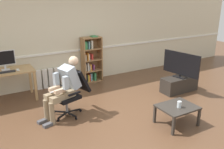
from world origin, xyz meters
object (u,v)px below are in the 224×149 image
Objects in this scene: bookshelf at (91,61)px; tv_screen at (181,64)px; computer_desk at (6,75)px; coffee_table at (177,108)px; tv_stand at (179,84)px; imac_monitor at (4,59)px; person_seated at (64,86)px; drinking_glass at (179,104)px; computer_mouse at (18,70)px; radiator at (54,77)px; office_chair at (72,90)px; keyboard at (5,72)px.

tv_screen is at bearing -47.71° from bookshelf.
bookshelf is at bearing 7.27° from computer_desk.
bookshelf is at bearing 97.67° from coffee_table.
computer_desk is at bearing 158.51° from tv_stand.
bookshelf is at bearing 5.37° from imac_monitor.
imac_monitor is at bearing 133.23° from coffee_table.
person_seated is (0.90, -1.43, -0.36)m from imac_monitor.
drinking_glass is (1.75, -1.45, -0.21)m from person_seated.
computer_mouse is (0.23, -0.20, -0.25)m from imac_monitor.
tv_stand is (2.73, -1.94, -0.07)m from radiator.
computer_mouse is at bearing -151.89° from radiator.
office_chair reaches higher than tv_stand.
keyboard is 0.32× the size of bookshelf.
person_seated is at bearing 176.32° from tv_stand.
computer_mouse is 0.10× the size of tv_screen.
tv_screen is 8.25× the size of drinking_glass.
coffee_table is (2.67, -2.75, -0.31)m from computer_desk.
person_seated is (0.91, -1.35, 0.01)m from computer_desk.
drinking_glass is at bearing -48.07° from computer_mouse.
computer_desk is 1.25× the size of tv_stand.
computer_mouse is 1.20m from radiator.
radiator is 1.71m from office_chair.
imac_monitor is 4.84× the size of computer_mouse.
office_chair is (1.10, -1.30, -0.13)m from computer_desk.
tv_screen is at bearing 43.71° from coffee_table.
imac_monitor is at bearing 56.74° from tv_screen.
coffee_table is at bearing 122.96° from tv_screen.
keyboard is 2.33m from bookshelf.
computer_mouse is at bearing -26.07° from computer_desk.
bookshelf is 1.07× the size of person_seated.
person_seated is (0.94, -1.21, -0.11)m from keyboard.
person_seated is at bearing -61.59° from computer_mouse.
computer_desk is at bearing 153.93° from computer_mouse.
keyboard is 0.43× the size of tv_stand.
keyboard reaches higher than tv_stand.
computer_desk is 4.25m from tv_stand.
person_seated reaches higher than imac_monitor.
office_chair is at bearing -93.35° from radiator.
computer_desk is 3.85m from coffee_table.
radiator is at bearing 115.10° from coffee_table.
computer_mouse is at bearing -40.14° from imac_monitor.
computer_desk is 1.71× the size of coffee_table.
person_seated reaches higher than drinking_glass.
computer_desk is at bearing -98.40° from imac_monitor.
drinking_glass is at bearing -82.70° from bookshelf.
computer_desk is at bearing -162.82° from person_seated.
bookshelf reaches higher than computer_mouse.
bookshelf is at bearing 132.26° from tv_stand.
imac_monitor is 2.30m from bookshelf.
computer_mouse is 3.61m from coffee_table.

